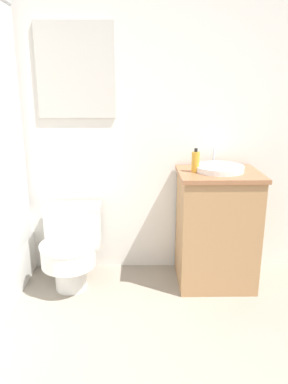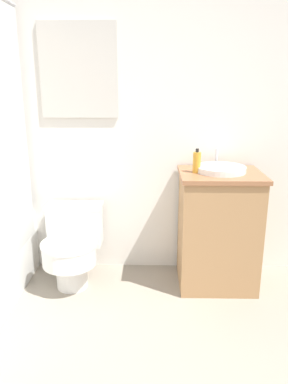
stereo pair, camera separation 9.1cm
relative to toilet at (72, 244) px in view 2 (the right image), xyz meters
name	(u,v)px [view 2 (the right image)]	position (x,y,z in m)	size (l,w,h in m)	color
wall_back	(97,111)	(0.18, 0.30, 0.95)	(3.38, 0.07, 2.50)	white
toilet	(72,244)	(0.00, 0.00, 0.00)	(0.42, 0.54, 0.58)	white
vanity	(218,229)	(1.07, 0.02, 0.12)	(0.58, 0.49, 0.86)	#AD7F51
sink	(221,169)	(1.07, 0.04, 0.57)	(0.35, 0.39, 0.13)	white
soap_bottle	(197,162)	(0.90, 0.01, 0.62)	(0.06, 0.06, 0.17)	gold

